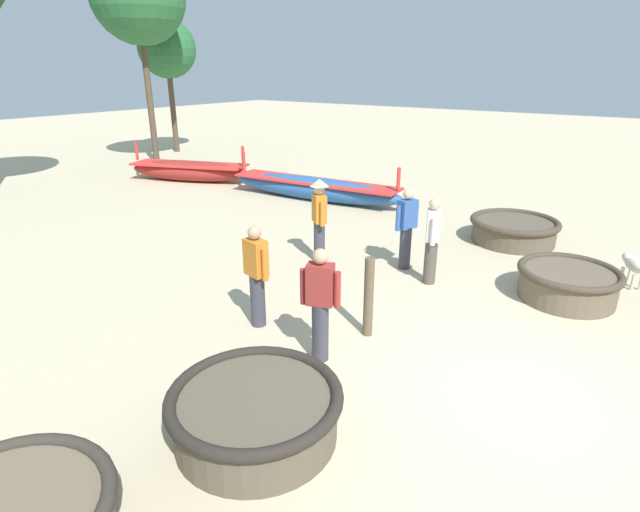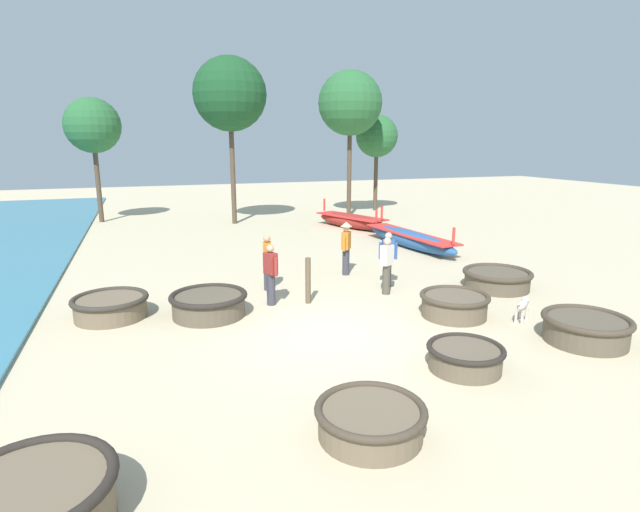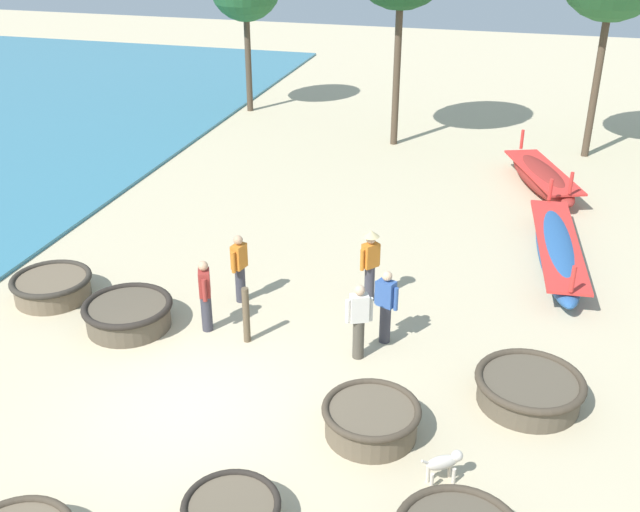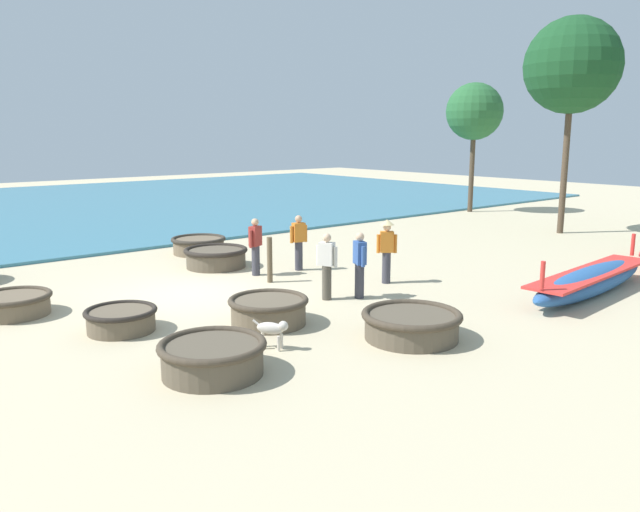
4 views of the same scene
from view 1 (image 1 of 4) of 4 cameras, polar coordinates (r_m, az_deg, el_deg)
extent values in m
plane|color=#C6B793|center=(6.56, 21.40, -14.78)|extent=(80.00, 80.00, 0.00)
cylinder|color=brown|center=(5.51, -7.35, -17.69)|extent=(1.70, 1.70, 0.50)
torus|color=#28231E|center=(5.36, -7.47, -15.58)|extent=(1.84, 1.84, 0.14)
cylinder|color=brown|center=(11.88, 21.23, 2.59)|extent=(1.77, 1.77, 0.47)
torus|color=#42382B|center=(11.81, 21.38, 3.67)|extent=(1.91, 1.91, 0.14)
cylinder|color=brown|center=(9.30, 26.40, -3.02)|extent=(1.52, 1.52, 0.50)
torus|color=#42382B|center=(9.21, 26.65, -1.60)|extent=(1.64, 1.64, 0.12)
ellipsoid|color=#285693|center=(14.70, -0.62, 7.72)|extent=(1.38, 5.69, 0.65)
cube|color=red|center=(14.66, -0.62, 8.52)|extent=(1.38, 5.24, 0.06)
cylinder|color=red|center=(16.06, -8.70, 10.68)|extent=(0.10, 0.10, 0.59)
cylinder|color=red|center=(13.45, 8.97, 8.72)|extent=(0.10, 0.10, 0.59)
ellipsoid|color=maroon|center=(17.76, -14.64, 9.40)|extent=(2.49, 4.38, 0.68)
cube|color=red|center=(17.72, -14.71, 10.08)|extent=(2.41, 4.07, 0.06)
cylinder|color=red|center=(18.69, -20.23, 11.21)|extent=(0.10, 0.10, 0.61)
cylinder|color=red|center=(16.80, -8.79, 11.27)|extent=(0.10, 0.10, 0.61)
cylinder|color=#4C473D|center=(9.10, 12.48, -0.63)|extent=(0.22, 0.22, 0.82)
cube|color=silver|center=(8.88, 12.82, 3.45)|extent=(0.40, 0.34, 0.54)
sphere|color=#DBB28E|center=(8.78, 13.02, 5.82)|extent=(0.20, 0.20, 0.20)
cylinder|color=silver|center=(8.69, 12.83, 2.71)|extent=(0.09, 0.09, 0.48)
cylinder|color=silver|center=(9.11, 12.76, 3.56)|extent=(0.09, 0.09, 0.48)
cylinder|color=#383842|center=(7.51, -7.12, -5.02)|extent=(0.22, 0.22, 0.82)
cube|color=orange|center=(7.24, -7.36, -0.17)|extent=(0.29, 0.38, 0.54)
sphere|color=tan|center=(7.12, -7.50, 2.68)|extent=(0.20, 0.20, 0.20)
cylinder|color=orange|center=(7.09, -6.31, -1.02)|extent=(0.09, 0.09, 0.48)
cylinder|color=orange|center=(7.43, -8.33, -0.08)|extent=(0.09, 0.09, 0.48)
cylinder|color=#383842|center=(9.69, 9.70, 0.90)|extent=(0.22, 0.22, 0.82)
cube|color=#33569E|center=(9.48, 9.95, 4.76)|extent=(0.40, 0.33, 0.54)
sphere|color=#DBB28E|center=(9.39, 10.09, 6.99)|extent=(0.20, 0.20, 0.20)
cylinder|color=#33569E|center=(9.35, 8.92, 4.28)|extent=(0.09, 0.09, 0.48)
cylinder|color=#33569E|center=(9.64, 10.90, 4.66)|extent=(0.09, 0.09, 0.48)
cylinder|color=#383842|center=(9.91, -0.07, 1.66)|extent=(0.22, 0.22, 0.82)
cube|color=orange|center=(9.70, -0.08, 5.45)|extent=(0.39, 0.40, 0.54)
sphere|color=#DBB28E|center=(9.61, -0.08, 7.63)|extent=(0.20, 0.20, 0.20)
cylinder|color=orange|center=(9.92, -0.42, 5.50)|extent=(0.09, 0.09, 0.48)
cylinder|color=orange|center=(9.51, 0.28, 4.82)|extent=(0.09, 0.09, 0.48)
cone|color=#D1BC84|center=(9.58, -0.08, 8.39)|extent=(0.36, 0.36, 0.14)
cylinder|color=#383842|center=(6.62, 0.03, -8.65)|extent=(0.22, 0.22, 0.82)
cube|color=maroon|center=(6.31, 0.03, -3.27)|extent=(0.33, 0.40, 0.54)
sphere|color=tan|center=(6.16, 0.03, -0.04)|extent=(0.20, 0.20, 0.20)
cylinder|color=maroon|center=(6.29, 1.99, -3.86)|extent=(0.09, 0.09, 0.48)
cylinder|color=maroon|center=(6.38, -1.90, -3.50)|extent=(0.09, 0.09, 0.48)
ellipsoid|color=beige|center=(10.37, 32.26, -0.92)|extent=(0.54, 0.45, 0.22)
sphere|color=beige|center=(10.55, 31.71, -0.09)|extent=(0.18, 0.18, 0.18)
cylinder|color=beige|center=(10.57, 31.22, -1.81)|extent=(0.06, 0.06, 0.28)
cylinder|color=beige|center=(10.64, 31.88, -1.81)|extent=(0.06, 0.06, 0.28)
cylinder|color=beige|center=(10.28, 32.13, -2.59)|extent=(0.06, 0.06, 0.28)
cylinder|color=brown|center=(7.14, 5.57, -4.71)|extent=(0.14, 0.14, 1.20)
cylinder|color=#4C3D2D|center=(24.15, -16.43, 15.53)|extent=(0.24, 0.24, 3.52)
sphere|color=#286033|center=(24.08, -17.10, 21.73)|extent=(2.47, 2.47, 2.47)
cylinder|color=#4C3D2D|center=(21.20, -18.87, 16.48)|extent=(0.24, 0.24, 4.88)
camera|label=2|loc=(8.71, 112.98, -5.69)|focal=28.00mm
camera|label=3|loc=(14.24, 82.88, 22.27)|focal=42.00mm
camera|label=4|loc=(19.61, 55.07, 12.83)|focal=35.00mm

